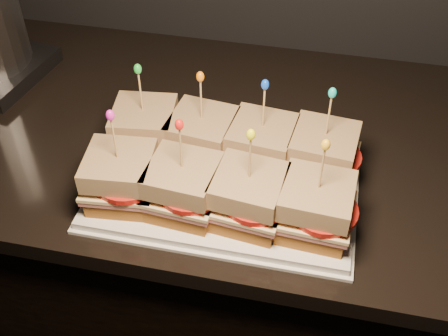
# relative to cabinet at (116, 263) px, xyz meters

# --- Properties ---
(cabinet) EXTENTS (2.43, 0.59, 0.85)m
(cabinet) POSITION_rel_cabinet_xyz_m (0.00, 0.00, 0.00)
(cabinet) COLOR black
(cabinet) RESTS_ON ground
(granite_slab) EXTENTS (2.47, 0.63, 0.03)m
(granite_slab) POSITION_rel_cabinet_xyz_m (0.00, 0.00, 0.44)
(granite_slab) COLOR black
(granite_slab) RESTS_ON cabinet
(platter) EXTENTS (0.40, 0.25, 0.02)m
(platter) POSITION_rel_cabinet_xyz_m (0.30, -0.15, 0.47)
(platter) COLOR white
(platter) RESTS_ON granite_slab
(platter_rim) EXTENTS (0.41, 0.26, 0.01)m
(platter_rim) POSITION_rel_cabinet_xyz_m (0.30, -0.15, 0.46)
(platter_rim) COLOR white
(platter_rim) RESTS_ON granite_slab
(sandwich_0_bread_bot) EXTENTS (0.11, 0.11, 0.03)m
(sandwich_0_bread_bot) POSITION_rel_cabinet_xyz_m (0.16, -0.09, 0.49)
(sandwich_0_bread_bot) COLOR brown
(sandwich_0_bread_bot) RESTS_ON platter
(sandwich_0_ham) EXTENTS (0.12, 0.11, 0.01)m
(sandwich_0_ham) POSITION_rel_cabinet_xyz_m (0.16, -0.09, 0.50)
(sandwich_0_ham) COLOR #BE5E5F
(sandwich_0_ham) RESTS_ON sandwich_0_bread_bot
(sandwich_0_cheese) EXTENTS (0.12, 0.11, 0.01)m
(sandwich_0_cheese) POSITION_rel_cabinet_xyz_m (0.16, -0.09, 0.51)
(sandwich_0_cheese) COLOR #FADA97
(sandwich_0_cheese) RESTS_ON sandwich_0_ham
(sandwich_0_tomato) EXTENTS (0.09, 0.09, 0.01)m
(sandwich_0_tomato) POSITION_rel_cabinet_xyz_m (0.17, -0.10, 0.52)
(sandwich_0_tomato) COLOR red
(sandwich_0_tomato) RESTS_ON sandwich_0_cheese
(sandwich_0_bread_top) EXTENTS (0.11, 0.11, 0.03)m
(sandwich_0_bread_top) POSITION_rel_cabinet_xyz_m (0.16, -0.09, 0.54)
(sandwich_0_bread_top) COLOR #5E300F
(sandwich_0_bread_top) RESTS_ON sandwich_0_tomato
(sandwich_0_pick) EXTENTS (0.00, 0.00, 0.09)m
(sandwich_0_pick) POSITION_rel_cabinet_xyz_m (0.16, -0.09, 0.59)
(sandwich_0_pick) COLOR tan
(sandwich_0_pick) RESTS_ON sandwich_0_bread_top
(sandwich_0_frill) EXTENTS (0.01, 0.01, 0.02)m
(sandwich_0_frill) POSITION_rel_cabinet_xyz_m (0.16, -0.09, 0.63)
(sandwich_0_frill) COLOR green
(sandwich_0_frill) RESTS_ON sandwich_0_pick
(sandwich_1_bread_bot) EXTENTS (0.11, 0.11, 0.03)m
(sandwich_1_bread_bot) POSITION_rel_cabinet_xyz_m (0.25, -0.09, 0.49)
(sandwich_1_bread_bot) COLOR brown
(sandwich_1_bread_bot) RESTS_ON platter
(sandwich_1_ham) EXTENTS (0.12, 0.11, 0.01)m
(sandwich_1_ham) POSITION_rel_cabinet_xyz_m (0.25, -0.09, 0.50)
(sandwich_1_ham) COLOR #BE5E5F
(sandwich_1_ham) RESTS_ON sandwich_1_bread_bot
(sandwich_1_cheese) EXTENTS (0.12, 0.11, 0.01)m
(sandwich_1_cheese) POSITION_rel_cabinet_xyz_m (0.25, -0.09, 0.51)
(sandwich_1_cheese) COLOR #FADA97
(sandwich_1_cheese) RESTS_ON sandwich_1_ham
(sandwich_1_tomato) EXTENTS (0.09, 0.09, 0.01)m
(sandwich_1_tomato) POSITION_rel_cabinet_xyz_m (0.26, -0.10, 0.52)
(sandwich_1_tomato) COLOR red
(sandwich_1_tomato) RESTS_ON sandwich_1_cheese
(sandwich_1_bread_top) EXTENTS (0.11, 0.11, 0.03)m
(sandwich_1_bread_top) POSITION_rel_cabinet_xyz_m (0.25, -0.09, 0.54)
(sandwich_1_bread_top) COLOR #5E300F
(sandwich_1_bread_top) RESTS_ON sandwich_1_tomato
(sandwich_1_pick) EXTENTS (0.00, 0.00, 0.09)m
(sandwich_1_pick) POSITION_rel_cabinet_xyz_m (0.25, -0.09, 0.59)
(sandwich_1_pick) COLOR tan
(sandwich_1_pick) RESTS_ON sandwich_1_bread_top
(sandwich_1_frill) EXTENTS (0.01, 0.01, 0.02)m
(sandwich_1_frill) POSITION_rel_cabinet_xyz_m (0.25, -0.09, 0.63)
(sandwich_1_frill) COLOR orange
(sandwich_1_frill) RESTS_ON sandwich_1_pick
(sandwich_2_bread_bot) EXTENTS (0.10, 0.10, 0.03)m
(sandwich_2_bread_bot) POSITION_rel_cabinet_xyz_m (0.35, -0.09, 0.49)
(sandwich_2_bread_bot) COLOR brown
(sandwich_2_bread_bot) RESTS_ON platter
(sandwich_2_ham) EXTENTS (0.11, 0.11, 0.01)m
(sandwich_2_ham) POSITION_rel_cabinet_xyz_m (0.35, -0.09, 0.50)
(sandwich_2_ham) COLOR #BE5E5F
(sandwich_2_ham) RESTS_ON sandwich_2_bread_bot
(sandwich_2_cheese) EXTENTS (0.12, 0.11, 0.01)m
(sandwich_2_cheese) POSITION_rel_cabinet_xyz_m (0.35, -0.09, 0.51)
(sandwich_2_cheese) COLOR #FADA97
(sandwich_2_cheese) RESTS_ON sandwich_2_ham
(sandwich_2_tomato) EXTENTS (0.09, 0.09, 0.01)m
(sandwich_2_tomato) POSITION_rel_cabinet_xyz_m (0.36, -0.10, 0.52)
(sandwich_2_tomato) COLOR red
(sandwich_2_tomato) RESTS_ON sandwich_2_cheese
(sandwich_2_bread_top) EXTENTS (0.11, 0.11, 0.03)m
(sandwich_2_bread_top) POSITION_rel_cabinet_xyz_m (0.35, -0.09, 0.54)
(sandwich_2_bread_top) COLOR #5E300F
(sandwich_2_bread_top) RESTS_ON sandwich_2_tomato
(sandwich_2_pick) EXTENTS (0.00, 0.00, 0.09)m
(sandwich_2_pick) POSITION_rel_cabinet_xyz_m (0.35, -0.09, 0.59)
(sandwich_2_pick) COLOR tan
(sandwich_2_pick) RESTS_ON sandwich_2_bread_top
(sandwich_2_frill) EXTENTS (0.01, 0.01, 0.02)m
(sandwich_2_frill) POSITION_rel_cabinet_xyz_m (0.35, -0.09, 0.63)
(sandwich_2_frill) COLOR blue
(sandwich_2_frill) RESTS_ON sandwich_2_pick
(sandwich_3_bread_bot) EXTENTS (0.10, 0.10, 0.03)m
(sandwich_3_bread_bot) POSITION_rel_cabinet_xyz_m (0.44, -0.09, 0.49)
(sandwich_3_bread_bot) COLOR brown
(sandwich_3_bread_bot) RESTS_ON platter
(sandwich_3_ham) EXTENTS (0.11, 0.11, 0.01)m
(sandwich_3_ham) POSITION_rel_cabinet_xyz_m (0.44, -0.09, 0.50)
(sandwich_3_ham) COLOR #BE5E5F
(sandwich_3_ham) RESTS_ON sandwich_3_bread_bot
(sandwich_3_cheese) EXTENTS (0.12, 0.11, 0.01)m
(sandwich_3_cheese) POSITION_rel_cabinet_xyz_m (0.44, -0.09, 0.51)
(sandwich_3_cheese) COLOR #FADA97
(sandwich_3_cheese) RESTS_ON sandwich_3_ham
(sandwich_3_tomato) EXTENTS (0.09, 0.09, 0.01)m
(sandwich_3_tomato) POSITION_rel_cabinet_xyz_m (0.45, -0.10, 0.52)
(sandwich_3_tomato) COLOR red
(sandwich_3_tomato) RESTS_ON sandwich_3_cheese
(sandwich_3_bread_top) EXTENTS (0.11, 0.11, 0.03)m
(sandwich_3_bread_top) POSITION_rel_cabinet_xyz_m (0.44, -0.09, 0.54)
(sandwich_3_bread_top) COLOR #5E300F
(sandwich_3_bread_top) RESTS_ON sandwich_3_tomato
(sandwich_3_pick) EXTENTS (0.00, 0.00, 0.09)m
(sandwich_3_pick) POSITION_rel_cabinet_xyz_m (0.44, -0.09, 0.59)
(sandwich_3_pick) COLOR tan
(sandwich_3_pick) RESTS_ON sandwich_3_bread_top
(sandwich_3_frill) EXTENTS (0.01, 0.01, 0.02)m
(sandwich_3_frill) POSITION_rel_cabinet_xyz_m (0.44, -0.09, 0.63)
(sandwich_3_frill) COLOR #15C3B7
(sandwich_3_frill) RESTS_ON sandwich_3_pick
(sandwich_4_bread_bot) EXTENTS (0.10, 0.10, 0.03)m
(sandwich_4_bread_bot) POSITION_rel_cabinet_xyz_m (0.16, -0.21, 0.49)
(sandwich_4_bread_bot) COLOR brown
(sandwich_4_bread_bot) RESTS_ON platter
(sandwich_4_ham) EXTENTS (0.11, 0.11, 0.01)m
(sandwich_4_ham) POSITION_rel_cabinet_xyz_m (0.16, -0.21, 0.50)
(sandwich_4_ham) COLOR #BE5E5F
(sandwich_4_ham) RESTS_ON sandwich_4_bread_bot
(sandwich_4_cheese) EXTENTS (0.12, 0.11, 0.01)m
(sandwich_4_cheese) POSITION_rel_cabinet_xyz_m (0.16, -0.21, 0.51)
(sandwich_4_cheese) COLOR #FADA97
(sandwich_4_cheese) RESTS_ON sandwich_4_ham
(sandwich_4_tomato) EXTENTS (0.09, 0.09, 0.01)m
(sandwich_4_tomato) POSITION_rel_cabinet_xyz_m (0.17, -0.21, 0.52)
(sandwich_4_tomato) COLOR red
(sandwich_4_tomato) RESTS_ON sandwich_4_cheese
(sandwich_4_bread_top) EXTENTS (0.11, 0.11, 0.03)m
(sandwich_4_bread_top) POSITION_rel_cabinet_xyz_m (0.16, -0.21, 0.54)
(sandwich_4_bread_top) COLOR #5E300F
(sandwich_4_bread_top) RESTS_ON sandwich_4_tomato
(sandwich_4_pick) EXTENTS (0.00, 0.00, 0.09)m
(sandwich_4_pick) POSITION_rel_cabinet_xyz_m (0.16, -0.21, 0.59)
(sandwich_4_pick) COLOR tan
(sandwich_4_pick) RESTS_ON sandwich_4_bread_top
(sandwich_4_frill) EXTENTS (0.01, 0.01, 0.02)m
(sandwich_4_frill) POSITION_rel_cabinet_xyz_m (0.16, -0.21, 0.63)
(sandwich_4_frill) COLOR #D720AC
(sandwich_4_frill) RESTS_ON sandwich_4_pick
(sandwich_5_bread_bot) EXTENTS (0.10, 0.10, 0.03)m
(sandwich_5_bread_bot) POSITION_rel_cabinet_xyz_m (0.25, -0.21, 0.49)
(sandwich_5_bread_bot) COLOR brown
(sandwich_5_bread_bot) RESTS_ON platter
(sandwich_5_ham) EXTENTS (0.11, 0.11, 0.01)m
(sandwich_5_ham) POSITION_rel_cabinet_xyz_m (0.25, -0.21, 0.50)
(sandwich_5_ham) COLOR #BE5E5F
(sandwich_5_ham) RESTS_ON sandwich_5_bread_bot
(sandwich_5_cheese) EXTENTS (0.11, 0.11, 0.01)m
(sandwich_5_cheese) POSITION_rel_cabinet_xyz_m (0.25, -0.21, 0.51)
(sandwich_5_cheese) COLOR #FADA97
(sandwich_5_cheese) RESTS_ON sandwich_5_ham
(sandwich_5_tomato) EXTENTS (0.09, 0.09, 0.01)m
(sandwich_5_tomato) POSITION_rel_cabinet_xyz_m (0.26, -0.21, 0.52)
(sandwich_5_tomato) COLOR red
(sandwich_5_tomato) RESTS_ON sandwich_5_cheese
(sandwich_5_bread_top) EXTENTS (0.10, 0.10, 0.03)m
(sandwich_5_bread_top) POSITION_rel_cabinet_xyz_m (0.25, -0.21, 0.54)
(sandwich_5_bread_top) COLOR #5E300F
(sandwich_5_bread_top) RESTS_ON sandwich_5_tomato
(sandwich_5_pick) EXTENTS (0.00, 0.00, 0.09)m
(sandwich_5_pick) POSITION_rel_cabinet_xyz_m (0.25, -0.21, 0.59)
(sandwich_5_pick) COLOR tan
(sandwich_5_pick) RESTS_ON sandwich_5_bread_top
(sandwich_5_frill) EXTENTS (0.01, 0.01, 0.02)m
(sandwich_5_frill) POSITION_rel_cabinet_xyz_m (0.25, -0.21, 0.63)
(sandwich_5_frill) COLOR red
(sandwich_5_frill) RESTS_ON sandwich_5_pick
(sandwich_6_bread_bot) EXTENTS (0.10, 0.10, 0.03)m
(sandwich_6_bread_bot) POSITION_rel_cabinet_xyz_m (0.35, -0.21, 0.49)
(sandwich_6_bread_bot) COLOR brown
(sandwich_6_bread_bot) RESTS_ON platter
(sandwich_6_ham) EXTENTS (0.11, 0.11, 0.01)m
(sandwich_6_ham) POSITION_rel_cabinet_xyz_m (0.35, -0.21, 0.50)
(sandwich_6_ham) COLOR #BE5E5F
(sandwich_6_ham) RESTS_ON sandwich_6_bread_bot
(sandwich_6_cheese) EXTENTS (0.12, 0.11, 0.01)m
(sandwich_6_cheese) POSITION_rel_cabinet_xyz_m (0.35, -0.21, 0.51)
(sandwich_6_cheese) COLOR #FADA97
(sandwich_6_cheese) RESTS_ON sandwich_6_ham
(sandwich_6_tomato) EXTENTS (0.09, 0.09, 0.01)m
(sandwich_6_tomato) POSITION_rel_cabinet_xyz_m (0.36, -0.21, 0.52)
(sandwich_6_tomato) COLOR red
(sandwich_6_tomato) RESTS_ON sandwich_6_cheese
(sandwich_6_bread_top) EXTENTS (0.11, 0.11, 0.03)m
(sandwich_6_bread_top) POSITION_rel_cabinet_xyz_m (0.35, -0.21, 0.54)
(sandwich_6_bread_top) COLOR #5E300F
(sandwich_6_bread_top) RESTS_ON sandwich_6_tomato
(sandwich_6_pick) EXTENTS (0.00, 0.00, 0.09)m
(sandwich_6_pick) POSITION_rel_cabinet_xyz_m (0.35, -0.21, 0.59)
(sandwich_6_pick) COLOR tan
(sandwich_6_pick) RESTS_ON sandwich_6_bread_top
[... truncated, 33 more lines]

